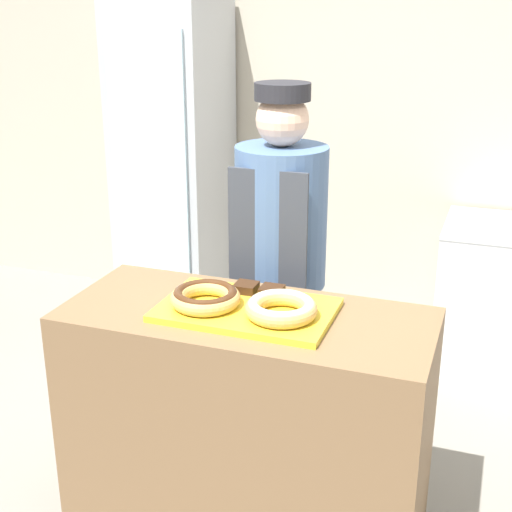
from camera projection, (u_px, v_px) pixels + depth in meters
name	position (u px, v px, depth m)	size (l,w,h in m)	color
wall_back	(371.00, 109.00, 4.25)	(8.00, 0.06, 2.70)	#BCB29E
display_counter	(247.00, 425.00, 2.67)	(1.32, 0.57, 0.92)	brown
serving_tray	(246.00, 310.00, 2.51)	(0.61, 0.39, 0.02)	yellow
donut_chocolate_glaze	(205.00, 297.00, 2.50)	(0.25, 0.25, 0.06)	tan
donut_light_glaze	(281.00, 308.00, 2.42)	(0.25, 0.25, 0.06)	tan
brownie_back_left	(246.00, 287.00, 2.63)	(0.08, 0.08, 0.03)	#382111
brownie_back_right	(272.00, 291.00, 2.60)	(0.08, 0.08, 0.03)	#382111
baker_person	(280.00, 269.00, 3.08)	(0.39, 0.39, 1.66)	#4C4C51
beverage_fridge	(174.00, 167.00, 4.40)	(0.58, 0.65, 1.98)	#ADB2B7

